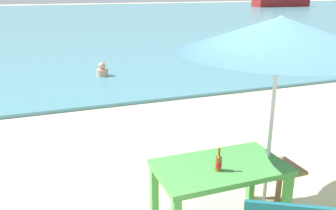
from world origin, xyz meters
TOP-DOWN VIEW (x-y plane):
  - sea_water at (0.00, 30.00)m, footprint 120.00×50.00m
  - picnic_table_green at (-0.71, 0.42)m, footprint 1.40×0.80m
  - beer_bottle_amber at (-0.79, 0.32)m, footprint 0.07×0.07m
  - patio_umbrella at (-0.10, 0.42)m, footprint 2.10×2.10m
  - side_table_wood at (0.16, 0.50)m, footprint 0.44×0.44m
  - swimmer_person at (-0.67, 7.73)m, footprint 0.34×0.34m

SIDE VIEW (x-z plane):
  - sea_water at x=0.00m, z-range 0.00..0.08m
  - swimmer_person at x=-0.67m, z-range 0.03..0.44m
  - side_table_wood at x=0.16m, z-range 0.08..0.62m
  - picnic_table_green at x=-0.71m, z-range 0.27..1.03m
  - beer_bottle_amber at x=-0.79m, z-range 0.72..0.99m
  - patio_umbrella at x=-0.10m, z-range 0.97..3.27m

